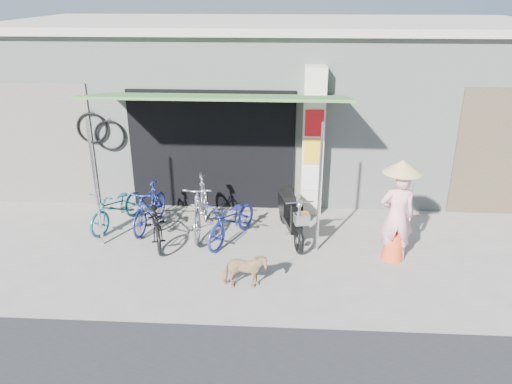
# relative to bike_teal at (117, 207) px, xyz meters

# --- Properties ---
(ground) EXTENTS (80.00, 80.00, 0.00)m
(ground) POSITION_rel_bike_teal_xyz_m (2.94, -1.51, -0.40)
(ground) COLOR gray
(ground) RESTS_ON ground
(bicycle_shop) EXTENTS (12.30, 5.30, 3.66)m
(bicycle_shop) POSITION_rel_bike_teal_xyz_m (2.93, 3.58, 1.43)
(bicycle_shop) COLOR #9EA49C
(bicycle_shop) RESTS_ON ground
(shop_pillar) EXTENTS (0.42, 0.44, 3.00)m
(shop_pillar) POSITION_rel_bike_teal_xyz_m (3.79, 0.94, 1.09)
(shop_pillar) COLOR beige
(shop_pillar) RESTS_ON ground
(awning) EXTENTS (4.60, 1.88, 2.72)m
(awning) POSITION_rel_bike_teal_xyz_m (2.03, 0.12, 2.11)
(awning) COLOR #3B672E
(awning) RESTS_ON ground
(neighbour_left) EXTENTS (2.60, 0.06, 2.60)m
(neighbour_left) POSITION_rel_bike_teal_xyz_m (-2.06, 1.08, 0.90)
(neighbour_left) COLOR #6B665B
(neighbour_left) RESTS_ON ground
(bike_teal) EXTENTS (1.04, 1.63, 0.81)m
(bike_teal) POSITION_rel_bike_teal_xyz_m (0.00, 0.00, 0.00)
(bike_teal) COLOR #165C64
(bike_teal) RESTS_ON ground
(bike_blue) EXTENTS (0.66, 1.51, 0.88)m
(bike_blue) POSITION_rel_bike_teal_xyz_m (0.65, -0.03, 0.04)
(bike_blue) COLOR navy
(bike_blue) RESTS_ON ground
(bike_black) EXTENTS (1.00, 1.62, 0.81)m
(bike_black) POSITION_rel_bike_teal_xyz_m (0.92, -0.59, -0.00)
(bike_black) COLOR black
(bike_black) RESTS_ON ground
(bike_silver) EXTENTS (0.56, 1.83, 1.09)m
(bike_silver) POSITION_rel_bike_teal_xyz_m (1.67, -0.13, 0.14)
(bike_silver) COLOR #B6B6BB
(bike_silver) RESTS_ON ground
(bike_navy) EXTENTS (1.16, 1.64, 0.82)m
(bike_navy) POSITION_rel_bike_teal_xyz_m (2.30, -0.46, 0.01)
(bike_navy) COLOR navy
(bike_navy) RESTS_ON ground
(street_dog) EXTENTS (0.74, 0.37, 0.60)m
(street_dog) POSITION_rel_bike_teal_xyz_m (2.65, -2.03, -0.10)
(street_dog) COLOR tan
(street_dog) RESTS_ON ground
(moped) EXTENTS (0.63, 1.71, 0.98)m
(moped) POSITION_rel_bike_teal_xyz_m (3.36, -0.23, 0.04)
(moped) COLOR black
(moped) RESTS_ON ground
(nun) EXTENTS (0.64, 0.64, 1.80)m
(nun) POSITION_rel_bike_teal_xyz_m (5.14, -0.96, 0.48)
(nun) COLOR #F6A6AF
(nun) RESTS_ON ground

